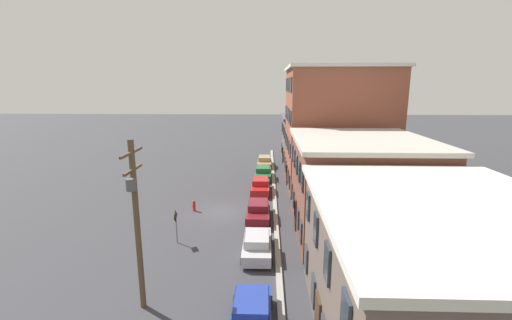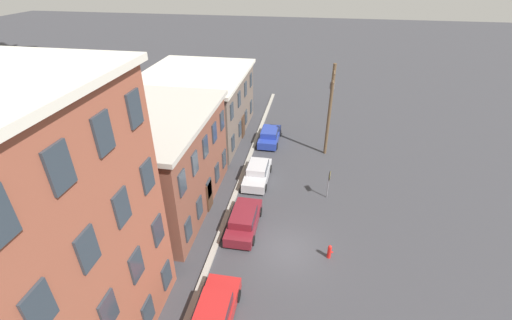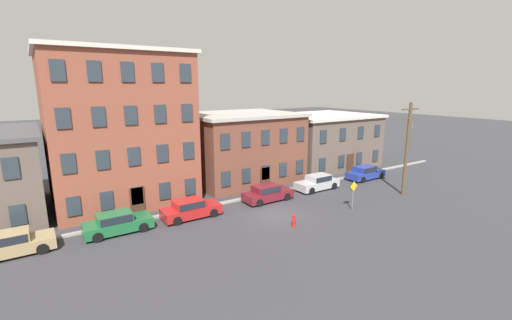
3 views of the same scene
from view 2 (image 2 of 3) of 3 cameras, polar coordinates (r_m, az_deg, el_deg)
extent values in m
plane|color=#38383D|center=(22.29, 5.18, -14.67)|extent=(200.00, 200.00, 0.00)
cube|color=#9E998E|center=(22.83, -6.42, -13.12)|extent=(56.00, 0.36, 0.16)
cube|color=#2D3842|center=(11.51, -32.38, -20.14)|extent=(0.90, 0.10, 1.40)
cube|color=#2D3842|center=(14.74, -23.34, -22.04)|extent=(0.90, 0.10, 1.40)
cube|color=#2D3842|center=(12.57, -26.25, -13.21)|extent=(0.90, 0.10, 1.40)
cube|color=#2D3842|center=(10.86, -29.90, -1.13)|extent=(0.90, 0.10, 1.40)
cube|color=#2D3842|center=(18.18, -17.52, -22.99)|extent=(0.90, 0.10, 1.40)
cube|color=#2D3842|center=(15.88, -19.29, -16.23)|extent=(0.90, 0.10, 1.40)
cube|color=#2D3842|center=(13.90, -21.44, -7.37)|extent=(0.90, 0.10, 1.40)
cube|color=#2D3842|center=(12.37, -24.10, 4.06)|extent=(0.90, 0.10, 1.40)
cube|color=#2D3842|center=(19.37, -14.67, -18.07)|extent=(0.90, 0.10, 1.40)
cube|color=#2D3842|center=(17.23, -16.02, -11.21)|extent=(0.90, 0.10, 1.40)
cube|color=#2D3842|center=(15.42, -17.62, -2.57)|extent=(0.90, 0.10, 1.40)
cube|color=#2D3842|center=(14.06, -19.57, 8.04)|extent=(0.90, 0.10, 1.40)
cube|color=brown|center=(25.34, -18.06, -0.39)|extent=(10.75, 9.04, 6.77)
cube|color=#B7B2A8|center=(23.81, -19.40, 6.92)|extent=(11.25, 9.54, 0.30)
cube|color=#2D3842|center=(21.43, -11.19, -11.25)|extent=(0.90, 0.10, 1.40)
cube|color=#2D3842|center=(19.38, -12.18, -3.74)|extent=(0.90, 0.10, 1.40)
cube|color=#2D3842|center=(22.96, -9.39, -7.77)|extent=(0.90, 0.10, 1.40)
cube|color=#2D3842|center=(21.06, -10.15, -0.52)|extent=(0.90, 0.10, 1.40)
cube|color=#2D3842|center=(24.58, -7.84, -4.74)|extent=(0.90, 0.10, 1.40)
cube|color=#2D3842|center=(22.82, -8.43, 2.22)|extent=(0.90, 0.10, 1.40)
cube|color=#2D3842|center=(26.28, -6.50, -2.08)|extent=(0.90, 0.10, 1.40)
cube|color=#2D3842|center=(24.64, -6.95, 4.56)|extent=(0.90, 0.10, 1.40)
cube|color=#2D3842|center=(28.04, -5.32, 0.24)|extent=(0.90, 0.10, 1.40)
cube|color=#2D3842|center=(26.51, -5.67, 6.57)|extent=(0.90, 0.10, 1.40)
cube|color=#472D1E|center=(24.93, -7.74, -5.85)|extent=(1.10, 0.10, 2.20)
cube|color=#66564C|center=(35.36, -9.90, 8.94)|extent=(11.82, 9.45, 6.07)
cube|color=silver|center=(34.34, -10.38, 13.89)|extent=(12.32, 9.95, 0.30)
cube|color=#2D3842|center=(30.82, -3.83, 2.90)|extent=(0.90, 0.10, 1.40)
cube|color=#2D3842|center=(29.54, -4.03, 8.12)|extent=(0.90, 0.10, 1.40)
cube|color=#2D3842|center=(33.39, -2.67, 5.21)|extent=(0.90, 0.10, 1.40)
cube|color=#2D3842|center=(32.21, -2.80, 10.10)|extent=(0.90, 0.10, 1.40)
cube|color=#2D3842|center=(36.02, -1.67, 7.19)|extent=(0.90, 0.10, 1.40)
cube|color=#2D3842|center=(34.93, -1.75, 11.77)|extent=(0.90, 0.10, 1.40)
cube|color=#2D3842|center=(38.70, -0.80, 8.90)|extent=(0.90, 0.10, 1.40)
cube|color=#2D3842|center=(37.69, -0.83, 13.20)|extent=(0.90, 0.10, 1.40)
cube|color=#472D1E|center=(34.87, -2.14, 5.61)|extent=(1.10, 0.10, 2.20)
cube|color=#B21E1E|center=(18.71, -6.93, -24.30)|extent=(4.40, 1.80, 0.70)
cube|color=#B21E1E|center=(18.10, -7.25, -23.65)|extent=(2.20, 1.51, 0.55)
cube|color=#1E232D|center=(18.10, -7.25, -23.65)|extent=(2.02, 1.58, 0.48)
cylinder|color=black|center=(19.88, -8.19, -20.84)|extent=(0.66, 0.22, 0.66)
cylinder|color=black|center=(19.55, -3.06, -21.68)|extent=(0.66, 0.22, 0.66)
cube|color=maroon|center=(23.35, -2.02, -10.24)|extent=(4.40, 1.80, 0.70)
cube|color=maroon|center=(22.79, -2.15, -9.37)|extent=(2.20, 1.51, 0.55)
cube|color=#1E232D|center=(22.79, -2.15, -9.37)|extent=(2.02, 1.58, 0.48)
cylinder|color=black|center=(24.71, -3.28, -8.20)|extent=(0.66, 0.22, 0.66)
cylinder|color=black|center=(24.45, 0.66, -8.64)|extent=(0.66, 0.22, 0.66)
cylinder|color=black|center=(22.59, -4.94, -12.72)|extent=(0.66, 0.22, 0.66)
cylinder|color=black|center=(22.30, -0.58, -13.28)|extent=(0.66, 0.22, 0.66)
cube|color=#B7B7BC|center=(27.98, 0.22, -2.48)|extent=(4.40, 1.80, 0.70)
cube|color=#B7B7BC|center=(27.81, 0.29, -1.18)|extent=(2.20, 1.51, 0.55)
cube|color=#1E232D|center=(27.81, 0.29, -1.18)|extent=(2.02, 1.58, 0.48)
cylinder|color=black|center=(26.79, 1.49, -4.67)|extent=(0.66, 0.22, 0.66)
cylinder|color=black|center=(27.04, -2.09, -4.32)|extent=(0.66, 0.22, 0.66)
cylinder|color=black|center=(29.19, 2.34, -1.44)|extent=(0.66, 0.22, 0.66)
cylinder|color=black|center=(29.42, -0.94, -1.14)|extent=(0.66, 0.22, 0.66)
cube|color=#233899|center=(34.03, 2.29, 3.89)|extent=(4.40, 1.80, 0.70)
cube|color=#233899|center=(33.58, 2.27, 4.69)|extent=(2.20, 1.51, 0.55)
cube|color=#1E232D|center=(33.58, 2.27, 4.69)|extent=(2.02, 1.58, 0.48)
cylinder|color=black|center=(35.51, 1.25, 4.74)|extent=(0.66, 0.22, 0.66)
cylinder|color=black|center=(35.33, 3.98, 4.52)|extent=(0.66, 0.22, 0.66)
cylinder|color=black|center=(32.96, 0.48, 2.58)|extent=(0.66, 0.22, 0.66)
cylinder|color=black|center=(32.76, 3.41, 2.34)|extent=(0.66, 0.22, 0.66)
cylinder|color=slate|center=(26.26, 11.92, -4.13)|extent=(0.08, 0.08, 2.25)
cube|color=yellow|center=(25.80, 12.18, -2.61)|extent=(0.83, 0.03, 0.83)
cube|color=black|center=(25.80, 12.16, -2.60)|extent=(0.90, 0.02, 0.90)
cylinder|color=brown|center=(31.03, 12.16, 7.93)|extent=(0.28, 0.28, 8.41)
cube|color=brown|center=(29.87, 12.92, 14.32)|extent=(2.40, 0.12, 0.12)
cube|color=brown|center=(30.09, 12.74, 12.86)|extent=(2.00, 0.12, 0.12)
cylinder|color=#515156|center=(30.61, 12.60, 11.98)|extent=(0.44, 0.44, 0.55)
cylinder|color=red|center=(21.93, 12.11, -14.83)|extent=(0.24, 0.24, 0.80)
sphere|color=red|center=(21.62, 12.24, -13.99)|extent=(0.22, 0.22, 0.22)
cylinder|color=red|center=(21.91, 12.56, -14.77)|extent=(0.10, 0.12, 0.10)
camera|label=1|loc=(44.12, 4.28, 23.93)|focal=24.00mm
camera|label=3|loc=(20.25, 87.58, -18.44)|focal=24.00mm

